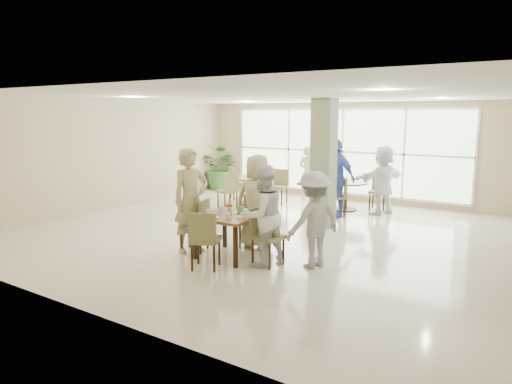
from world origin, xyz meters
The scene contains 19 objects.
ground centered at (0.00, 0.00, 0.00)m, with size 10.00×10.00×0.00m, color beige.
room_shell centered at (0.00, 0.00, 1.70)m, with size 10.00×10.00×10.00m.
window_bank centered at (-0.50, 4.46, 1.40)m, with size 7.00×0.04×7.00m.
column centered at (0.40, 1.20, 1.40)m, with size 0.45×0.45×2.80m, color #717C56.
main_table centered at (-0.03, -1.69, 0.66)m, with size 1.02×1.02×0.75m.
round_table_left centered at (-2.43, 2.48, 0.57)m, with size 1.09×1.09×0.75m.
round_table_right centered at (0.16, 3.15, 0.58)m, with size 1.15×1.15×0.75m.
chairs_main_table centered at (-0.02, -1.69, 0.47)m, with size 2.08×2.04×0.95m.
chairs_table_left centered at (-2.43, 2.47, 0.47)m, with size 1.93×1.93×0.95m.
chairs_table_right centered at (0.16, 3.17, 0.47)m, with size 2.04×1.77×0.95m.
tabletop_clutter centered at (-0.02, -1.72, 0.81)m, with size 0.73×0.77×0.21m.
potted_plant centered at (-4.54, 4.01, 0.74)m, with size 1.33×1.33×1.47m, color #326528.
teen_left centered at (-0.80, -1.80, 0.94)m, with size 0.69×0.45×1.88m, color tan.
teen_far centered at (0.05, -0.92, 0.87)m, with size 0.85×0.47×1.74m, color tan.
teen_right centered at (0.68, -1.75, 0.83)m, with size 0.81×0.63×1.66m, color white.
teen_standing centered at (1.42, -1.37, 0.78)m, with size 1.01×0.58×1.57m, color #9A9A9D.
adult_a centered at (0.21, 2.29, 0.95)m, with size 1.11×0.63×1.89m, color #4263C7.
adult_b centered at (1.11, 3.19, 0.86)m, with size 1.59×0.69×1.71m, color white.
adult_standing centered at (-1.31, 3.90, 0.78)m, with size 0.57×0.38×1.57m, color tan.
Camera 1 is at (4.52, -7.89, 2.46)m, focal length 32.00 mm.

